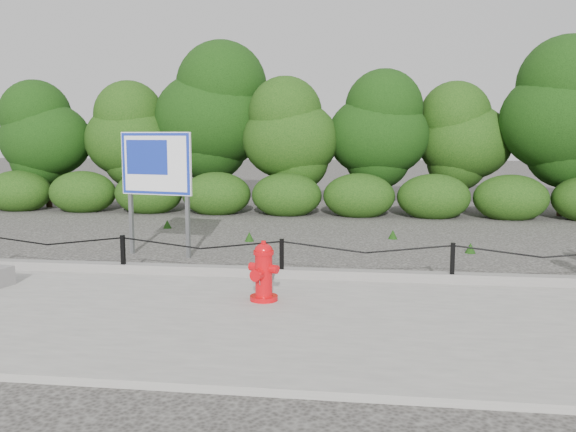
{
  "coord_description": "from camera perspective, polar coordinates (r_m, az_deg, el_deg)",
  "views": [
    {
      "loc": [
        1.3,
        -8.89,
        2.23
      ],
      "look_at": [
        0.07,
        0.2,
        1.0
      ],
      "focal_mm": 38.0,
      "sensor_mm": 36.0,
      "label": 1
    }
  ],
  "objects": [
    {
      "name": "treeline",
      "position": [
        17.86,
        6.05,
        8.63
      ],
      "size": [
        20.27,
        3.88,
        4.89
      ],
      "color": "black",
      "rests_on": "ground"
    },
    {
      "name": "fire_hydrant",
      "position": [
        7.95,
        -2.32,
        -5.27
      ],
      "size": [
        0.48,
        0.48,
        0.79
      ],
      "rotation": [
        0.0,
        0.0,
        -0.37
      ],
      "color": "red",
      "rests_on": "sidewalk"
    },
    {
      "name": "sidewalk",
      "position": [
        7.34,
        -2.87,
        -9.73
      ],
      "size": [
        14.0,
        4.0,
        0.08
      ],
      "primitive_type": "cube",
      "color": "gray",
      "rests_on": "ground"
    },
    {
      "name": "advertising_sign",
      "position": [
        11.33,
        -12.23,
        4.3
      ],
      "size": [
        1.4,
        0.38,
        2.27
      ],
      "rotation": [
        0.0,
        0.0,
        -0.21
      ],
      "color": "slate",
      "rests_on": "ground"
    },
    {
      "name": "curb",
      "position": [
        9.27,
        -0.54,
        -5.33
      ],
      "size": [
        14.0,
        0.22,
        0.14
      ],
      "primitive_type": "cube",
      "color": "slate",
      "rests_on": "sidewalk"
    },
    {
      "name": "chain_barrier",
      "position": [
        9.16,
        -0.59,
        -3.53
      ],
      "size": [
        10.06,
        0.06,
        0.6
      ],
      "color": "black",
      "rests_on": "sidewalk"
    },
    {
      "name": "ground",
      "position": [
        9.25,
        -0.59,
        -6.3
      ],
      "size": [
        90.0,
        90.0,
        0.0
      ],
      "primitive_type": "plane",
      "color": "#2D2B28",
      "rests_on": "ground"
    }
  ]
}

